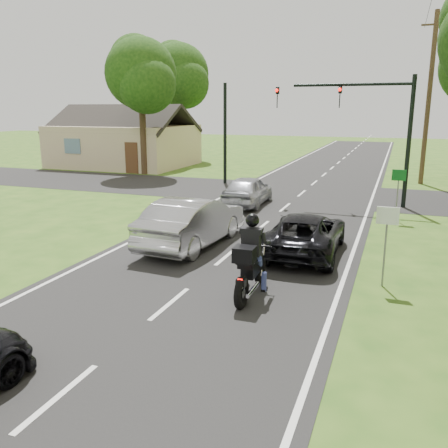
{
  "coord_description": "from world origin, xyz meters",
  "views": [
    {
      "loc": [
        4.86,
        -9.41,
        4.55
      ],
      "look_at": [
        0.27,
        3.0,
        1.3
      ],
      "focal_mm": 38.0,
      "sensor_mm": 36.0,
      "label": 1
    }
  ],
  "objects_px": {
    "motorcycle_rider": "(251,264)",
    "silver_suv": "(248,190)",
    "sign_green": "(398,183)",
    "traffic_signal": "(368,117)",
    "sign_white": "(387,227)",
    "dark_suv": "(305,233)",
    "utility_pole_far": "(429,99)",
    "silver_sedan": "(193,221)"
  },
  "relations": [
    {
      "from": "traffic_signal",
      "to": "utility_pole_far",
      "type": "relative_size",
      "value": 0.64
    },
    {
      "from": "traffic_signal",
      "to": "utility_pole_far",
      "type": "xyz_separation_m",
      "value": [
        2.86,
        8.0,
        0.95
      ]
    },
    {
      "from": "silver_suv",
      "to": "sign_white",
      "type": "height_order",
      "value": "sign_white"
    },
    {
      "from": "silver_sedan",
      "to": "sign_white",
      "type": "relative_size",
      "value": 2.36
    },
    {
      "from": "silver_sedan",
      "to": "sign_white",
      "type": "xyz_separation_m",
      "value": [
        6.19,
        -1.76,
        0.76
      ]
    },
    {
      "from": "silver_suv",
      "to": "traffic_signal",
      "type": "bearing_deg",
      "value": -159.32
    },
    {
      "from": "traffic_signal",
      "to": "sign_white",
      "type": "bearing_deg",
      "value": -82.95
    },
    {
      "from": "dark_suv",
      "to": "utility_pole_far",
      "type": "relative_size",
      "value": 0.47
    },
    {
      "from": "silver_sedan",
      "to": "sign_white",
      "type": "height_order",
      "value": "sign_white"
    },
    {
      "from": "silver_sedan",
      "to": "utility_pole_far",
      "type": "height_order",
      "value": "utility_pole_far"
    },
    {
      "from": "silver_sedan",
      "to": "sign_white",
      "type": "bearing_deg",
      "value": 167.86
    },
    {
      "from": "sign_green",
      "to": "dark_suv",
      "type": "bearing_deg",
      "value": -114.49
    },
    {
      "from": "silver_sedan",
      "to": "utility_pole_far",
      "type": "xyz_separation_m",
      "value": [
        7.69,
        17.26,
        4.25
      ]
    },
    {
      "from": "sign_green",
      "to": "utility_pole_far",
      "type": "bearing_deg",
      "value": 83.27
    },
    {
      "from": "dark_suv",
      "to": "motorcycle_rider",
      "type": "bearing_deg",
      "value": 80.26
    },
    {
      "from": "dark_suv",
      "to": "silver_suv",
      "type": "bearing_deg",
      "value": -60.32
    },
    {
      "from": "traffic_signal",
      "to": "sign_green",
      "type": "bearing_deg",
      "value": -62.62
    },
    {
      "from": "motorcycle_rider",
      "to": "utility_pole_far",
      "type": "xyz_separation_m",
      "value": [
        4.55,
        20.85,
        4.25
      ]
    },
    {
      "from": "silver_suv",
      "to": "sign_white",
      "type": "relative_size",
      "value": 1.97
    },
    {
      "from": "motorcycle_rider",
      "to": "sign_green",
      "type": "height_order",
      "value": "sign_green"
    },
    {
      "from": "silver_suv",
      "to": "sign_green",
      "type": "relative_size",
      "value": 1.97
    },
    {
      "from": "silver_suv",
      "to": "traffic_signal",
      "type": "height_order",
      "value": "traffic_signal"
    },
    {
      "from": "motorcycle_rider",
      "to": "dark_suv",
      "type": "bearing_deg",
      "value": 80.43
    },
    {
      "from": "dark_suv",
      "to": "sign_green",
      "type": "height_order",
      "value": "sign_green"
    },
    {
      "from": "motorcycle_rider",
      "to": "silver_suv",
      "type": "relative_size",
      "value": 0.58
    },
    {
      "from": "silver_suv",
      "to": "silver_sedan",
      "type": "bearing_deg",
      "value": 90.93
    },
    {
      "from": "dark_suv",
      "to": "silver_sedan",
      "type": "xyz_separation_m",
      "value": [
        -3.74,
        -0.41,
        0.17
      ]
    },
    {
      "from": "motorcycle_rider",
      "to": "sign_green",
      "type": "xyz_separation_m",
      "value": [
        3.25,
        9.83,
        0.77
      ]
    },
    {
      "from": "sign_white",
      "to": "sign_green",
      "type": "xyz_separation_m",
      "value": [
        0.2,
        8.0,
        0.0
      ]
    },
    {
      "from": "motorcycle_rider",
      "to": "traffic_signal",
      "type": "height_order",
      "value": "traffic_signal"
    },
    {
      "from": "motorcycle_rider",
      "to": "utility_pole_far",
      "type": "height_order",
      "value": "utility_pole_far"
    },
    {
      "from": "traffic_signal",
      "to": "motorcycle_rider",
      "type": "bearing_deg",
      "value": -97.47
    },
    {
      "from": "dark_suv",
      "to": "utility_pole_far",
      "type": "bearing_deg",
      "value": -104.53
    },
    {
      "from": "utility_pole_far",
      "to": "sign_white",
      "type": "distance_m",
      "value": 19.39
    },
    {
      "from": "motorcycle_rider",
      "to": "silver_sedan",
      "type": "relative_size",
      "value": 0.49
    },
    {
      "from": "dark_suv",
      "to": "silver_suv",
      "type": "distance_m",
      "value": 7.86
    },
    {
      "from": "motorcycle_rider",
      "to": "silver_suv",
      "type": "distance_m",
      "value": 11.28
    },
    {
      "from": "silver_suv",
      "to": "sign_green",
      "type": "distance_m",
      "value": 6.82
    },
    {
      "from": "motorcycle_rider",
      "to": "traffic_signal",
      "type": "bearing_deg",
      "value": 81.37
    },
    {
      "from": "utility_pole_far",
      "to": "silver_suv",
      "type": "bearing_deg",
      "value": -128.38
    },
    {
      "from": "silver_suv",
      "to": "motorcycle_rider",
      "type": "bearing_deg",
      "value": 106.27
    },
    {
      "from": "silver_sedan",
      "to": "silver_suv",
      "type": "xyz_separation_m",
      "value": [
        -0.31,
        7.15,
        -0.11
      ]
    }
  ]
}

